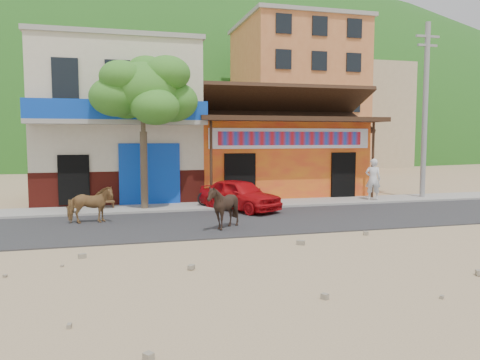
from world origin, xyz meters
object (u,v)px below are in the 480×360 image
at_px(tree, 143,132).
at_px(scooter, 218,194).
at_px(cow_tan, 90,205).
at_px(cafe_chair_left, 73,201).
at_px(cafe_chair_right, 108,195).
at_px(cow_dark, 223,207).
at_px(red_car, 239,195).
at_px(pedestrian, 373,179).
at_px(utility_pole, 425,111).

distance_m(tree, scooter, 3.90).
relative_size(cow_tan, cafe_chair_left, 1.68).
distance_m(scooter, cafe_chair_right, 4.37).
relative_size(tree, cow_dark, 4.31).
bearing_deg(red_car, scooter, 93.48).
relative_size(cow_dark, scooter, 0.83).
height_order(scooter, cafe_chair_left, scooter).
xyz_separation_m(cow_dark, scooter, (0.82, 4.55, -0.17)).
bearing_deg(cow_dark, tree, -156.65).
xyz_separation_m(tree, cow_dark, (2.12, -4.56, -2.38)).
bearing_deg(pedestrian, scooter, 23.53).
bearing_deg(red_car, tree, 134.70).
xyz_separation_m(red_car, scooter, (-0.65, 1.00, -0.09)).
xyz_separation_m(red_car, cafe_chair_left, (-6.22, 0.50, -0.10)).
bearing_deg(tree, cow_dark, -65.01).
bearing_deg(scooter, utility_pole, -86.00).
xyz_separation_m(utility_pole, scooter, (-9.85, -0.20, -3.56)).
relative_size(tree, pedestrian, 3.27).
bearing_deg(cafe_chair_right, red_car, -24.67).
bearing_deg(pedestrian, cafe_chair_left, 26.35).
distance_m(tree, cafe_chair_right, 2.90).
height_order(red_car, pedestrian, pedestrian).
bearing_deg(cow_dark, scooter, 168.11).
bearing_deg(scooter, pedestrian, -88.47).
height_order(cow_tan, scooter, cow_tan).
bearing_deg(cafe_chair_right, cow_dark, -63.37).
bearing_deg(cow_dark, cafe_chair_left, -132.18).
bearing_deg(scooter, cow_tan, 119.18).
bearing_deg(cow_dark, utility_pole, 112.37).
bearing_deg(pedestrian, cow_tan, 35.56).
height_order(utility_pole, cow_dark, utility_pole).
height_order(tree, cafe_chair_left, tree).
distance_m(cow_dark, cafe_chair_left, 6.25).
bearing_deg(cafe_chair_left, red_car, 1.86).
bearing_deg(utility_pole, cafe_chair_left, -177.40).
relative_size(cow_dark, cafe_chair_left, 1.60).
relative_size(tree, cow_tan, 4.10).
xyz_separation_m(tree, scooter, (2.95, -0.00, -2.56)).
bearing_deg(cafe_chair_right, utility_pole, -9.53).
bearing_deg(cow_tan, pedestrian, -83.17).
relative_size(utility_pole, pedestrian, 4.36).
height_order(utility_pole, cow_tan, utility_pole).
height_order(tree, cafe_chair_right, tree).
xyz_separation_m(cow_tan, cafe_chair_right, (0.53, 2.87, -0.04)).
bearing_deg(tree, red_car, -15.52).
bearing_deg(scooter, red_car, -143.93).
bearing_deg(tree, pedestrian, -0.93).
bearing_deg(tree, utility_pole, 0.90).
distance_m(tree, cow_tan, 3.95).
relative_size(cow_tan, red_car, 0.40).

